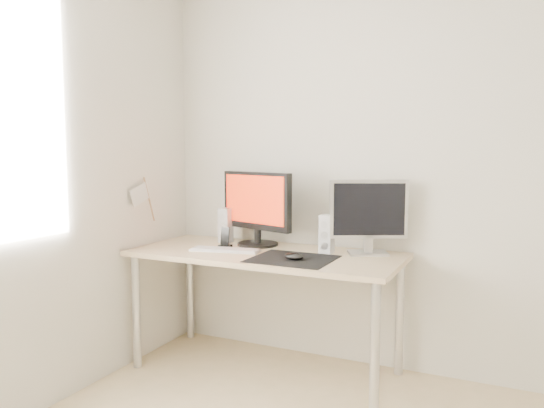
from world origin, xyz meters
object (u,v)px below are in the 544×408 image
(mouse, at_px, (294,256))
(main_monitor, at_px, (257,206))
(second_monitor, at_px, (369,213))
(speaker_left, at_px, (226,225))
(phone_dock, at_px, (225,241))
(speaker_right, at_px, (327,234))
(desk, at_px, (266,265))
(keyboard, at_px, (225,250))

(mouse, distance_m, main_monitor, 0.56)
(second_monitor, distance_m, speaker_left, 0.96)
(speaker_left, bearing_deg, phone_dock, -61.03)
(main_monitor, height_order, speaker_right, main_monitor)
(second_monitor, height_order, speaker_left, second_monitor)
(desk, xyz_separation_m, second_monitor, (0.57, 0.19, 0.32))
(main_monitor, distance_m, phone_dock, 0.30)
(second_monitor, relative_size, phone_dock, 3.43)
(desk, height_order, speaker_left, speaker_left)
(speaker_left, xyz_separation_m, phone_dock, (0.09, -0.16, -0.07))
(mouse, bearing_deg, speaker_left, 151.55)
(mouse, relative_size, speaker_right, 0.48)
(speaker_left, bearing_deg, second_monitor, 0.18)
(mouse, relative_size, desk, 0.07)
(mouse, xyz_separation_m, main_monitor, (-0.39, 0.32, 0.23))
(desk, distance_m, second_monitor, 0.68)
(speaker_right, bearing_deg, main_monitor, 174.38)
(speaker_left, relative_size, keyboard, 0.52)
(desk, relative_size, speaker_left, 7.06)
(mouse, distance_m, speaker_right, 0.30)
(mouse, relative_size, speaker_left, 0.48)
(mouse, distance_m, desk, 0.30)
(mouse, height_order, second_monitor, second_monitor)
(main_monitor, relative_size, keyboard, 1.24)
(keyboard, distance_m, phone_dock, 0.13)
(main_monitor, height_order, speaker_left, main_monitor)
(main_monitor, relative_size, phone_dock, 4.24)
(speaker_left, xyz_separation_m, keyboard, (0.15, -0.27, -0.11))
(speaker_right, bearing_deg, speaker_left, 174.76)
(speaker_left, relative_size, phone_dock, 1.79)
(mouse, distance_m, keyboard, 0.48)
(main_monitor, relative_size, second_monitor, 1.24)
(keyboard, bearing_deg, speaker_right, 19.24)
(keyboard, bearing_deg, second_monitor, 18.55)
(speaker_right, bearing_deg, desk, -159.96)
(speaker_left, height_order, phone_dock, speaker_left)
(keyboard, relative_size, phone_dock, 3.42)
(main_monitor, height_order, keyboard, main_monitor)
(keyboard, bearing_deg, phone_dock, 120.58)
(desk, height_order, main_monitor, main_monitor)
(desk, distance_m, main_monitor, 0.40)
(speaker_left, bearing_deg, speaker_right, -5.24)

